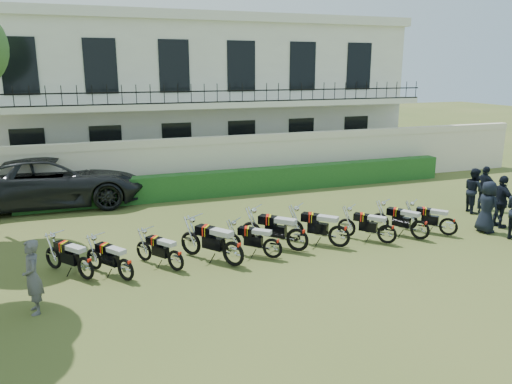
{
  "coord_description": "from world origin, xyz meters",
  "views": [
    {
      "loc": [
        -5.65,
        -11.71,
        5.05
      ],
      "look_at": [
        -0.71,
        1.94,
        1.42
      ],
      "focal_mm": 35.0,
      "sensor_mm": 36.0,
      "label": 1
    }
  ],
  "objects_px": {
    "officer_2": "(501,202)",
    "officer_3": "(487,207)",
    "motorcycle_5": "(298,234)",
    "officer_4": "(474,190)",
    "motorcycle_1": "(125,264)",
    "motorcycle_9": "(449,222)",
    "officer_5": "(485,188)",
    "inspector": "(32,277)",
    "motorcycle_7": "(387,229)",
    "motorcycle_3": "(233,248)",
    "motorcycle_0": "(85,263)",
    "motorcycle_4": "(273,243)",
    "suv": "(52,181)",
    "motorcycle_6": "(339,231)",
    "motorcycle_2": "(176,256)",
    "motorcycle_8": "(420,225)"
  },
  "relations": [
    {
      "from": "motorcycle_5",
      "to": "motorcycle_8",
      "type": "bearing_deg",
      "value": -49.78
    },
    {
      "from": "motorcycle_1",
      "to": "suv",
      "type": "bearing_deg",
      "value": 68.11
    },
    {
      "from": "motorcycle_1",
      "to": "motorcycle_8",
      "type": "height_order",
      "value": "motorcycle_8"
    },
    {
      "from": "motorcycle_7",
      "to": "officer_2",
      "type": "distance_m",
      "value": 4.39
    },
    {
      "from": "motorcycle_0",
      "to": "suv",
      "type": "xyz_separation_m",
      "value": [
        -0.93,
        7.63,
        0.48
      ]
    },
    {
      "from": "motorcycle_2",
      "to": "officer_3",
      "type": "relative_size",
      "value": 0.89
    },
    {
      "from": "motorcycle_3",
      "to": "officer_3",
      "type": "relative_size",
      "value": 1.06
    },
    {
      "from": "motorcycle_4",
      "to": "officer_2",
      "type": "bearing_deg",
      "value": -47.13
    },
    {
      "from": "suv",
      "to": "officer_2",
      "type": "height_order",
      "value": "suv"
    },
    {
      "from": "motorcycle_3",
      "to": "motorcycle_0",
      "type": "bearing_deg",
      "value": 136.69
    },
    {
      "from": "motorcycle_0",
      "to": "motorcycle_9",
      "type": "distance_m",
      "value": 10.57
    },
    {
      "from": "motorcycle_7",
      "to": "motorcycle_3",
      "type": "bearing_deg",
      "value": 140.69
    },
    {
      "from": "officer_3",
      "to": "motorcycle_1",
      "type": "bearing_deg",
      "value": 85.43
    },
    {
      "from": "motorcycle_4",
      "to": "suv",
      "type": "height_order",
      "value": "suv"
    },
    {
      "from": "officer_2",
      "to": "officer_3",
      "type": "xyz_separation_m",
      "value": [
        -0.79,
        -0.23,
        -0.03
      ]
    },
    {
      "from": "motorcycle_1",
      "to": "motorcycle_9",
      "type": "xyz_separation_m",
      "value": [
        9.66,
        0.07,
        -0.0
      ]
    },
    {
      "from": "inspector",
      "to": "motorcycle_7",
      "type": "bearing_deg",
      "value": 86.81
    },
    {
      "from": "motorcycle_5",
      "to": "motorcycle_6",
      "type": "distance_m",
      "value": 1.26
    },
    {
      "from": "motorcycle_9",
      "to": "suv",
      "type": "bearing_deg",
      "value": 105.2
    },
    {
      "from": "motorcycle_2",
      "to": "motorcycle_3",
      "type": "bearing_deg",
      "value": -42.93
    },
    {
      "from": "motorcycle_8",
      "to": "officer_2",
      "type": "relative_size",
      "value": 0.95
    },
    {
      "from": "motorcycle_7",
      "to": "officer_4",
      "type": "distance_m",
      "value": 5.19
    },
    {
      "from": "motorcycle_2",
      "to": "suv",
      "type": "height_order",
      "value": "suv"
    },
    {
      "from": "motorcycle_5",
      "to": "officer_4",
      "type": "xyz_separation_m",
      "value": [
        7.57,
        1.52,
        0.27
      ]
    },
    {
      "from": "inspector",
      "to": "officer_3",
      "type": "xyz_separation_m",
      "value": [
        13.0,
        0.96,
        0.02
      ]
    },
    {
      "from": "motorcycle_5",
      "to": "suv",
      "type": "xyz_separation_m",
      "value": [
        -6.57,
        7.63,
        0.41
      ]
    },
    {
      "from": "officer_4",
      "to": "officer_5",
      "type": "distance_m",
      "value": 0.66
    },
    {
      "from": "motorcycle_0",
      "to": "officer_5",
      "type": "height_order",
      "value": "officer_5"
    },
    {
      "from": "inspector",
      "to": "officer_4",
      "type": "height_order",
      "value": "inspector"
    },
    {
      "from": "motorcycle_7",
      "to": "motorcycle_9",
      "type": "relative_size",
      "value": 1.03
    },
    {
      "from": "motorcycle_4",
      "to": "officer_4",
      "type": "relative_size",
      "value": 0.86
    },
    {
      "from": "inspector",
      "to": "officer_5",
      "type": "bearing_deg",
      "value": 92.04
    },
    {
      "from": "motorcycle_6",
      "to": "officer_3",
      "type": "bearing_deg",
      "value": -48.02
    },
    {
      "from": "motorcycle_3",
      "to": "officer_2",
      "type": "distance_m",
      "value": 9.12
    },
    {
      "from": "inspector",
      "to": "officer_3",
      "type": "relative_size",
      "value": 0.98
    },
    {
      "from": "motorcycle_0",
      "to": "motorcycle_2",
      "type": "distance_m",
      "value": 2.17
    },
    {
      "from": "motorcycle_4",
      "to": "officer_4",
      "type": "height_order",
      "value": "officer_4"
    },
    {
      "from": "motorcycle_1",
      "to": "inspector",
      "type": "distance_m",
      "value": 2.21
    },
    {
      "from": "motorcycle_2",
      "to": "motorcycle_4",
      "type": "distance_m",
      "value": 2.62
    },
    {
      "from": "inspector",
      "to": "officer_5",
      "type": "xyz_separation_m",
      "value": [
        14.91,
        3.05,
        -0.01
      ]
    },
    {
      "from": "motorcycle_2",
      "to": "motorcycle_3",
      "type": "relative_size",
      "value": 0.83
    },
    {
      "from": "motorcycle_4",
      "to": "suv",
      "type": "xyz_separation_m",
      "value": [
        -5.71,
        7.88,
        0.49
      ]
    },
    {
      "from": "motorcycle_6",
      "to": "officer_4",
      "type": "xyz_separation_m",
      "value": [
        6.32,
        1.64,
        0.29
      ]
    },
    {
      "from": "motorcycle_1",
      "to": "motorcycle_2",
      "type": "xyz_separation_m",
      "value": [
        1.26,
        0.19,
        -0.01
      ]
    },
    {
      "from": "motorcycle_0",
      "to": "motorcycle_4",
      "type": "bearing_deg",
      "value": -40.15
    },
    {
      "from": "motorcycle_3",
      "to": "officer_5",
      "type": "height_order",
      "value": "officer_5"
    },
    {
      "from": "motorcycle_2",
      "to": "officer_4",
      "type": "distance_m",
      "value": 11.19
    },
    {
      "from": "motorcycle_5",
      "to": "motorcycle_7",
      "type": "bearing_deg",
      "value": -51.31
    },
    {
      "from": "motorcycle_6",
      "to": "officer_4",
      "type": "distance_m",
      "value": 6.53
    },
    {
      "from": "motorcycle_2",
      "to": "motorcycle_5",
      "type": "height_order",
      "value": "motorcycle_5"
    }
  ]
}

